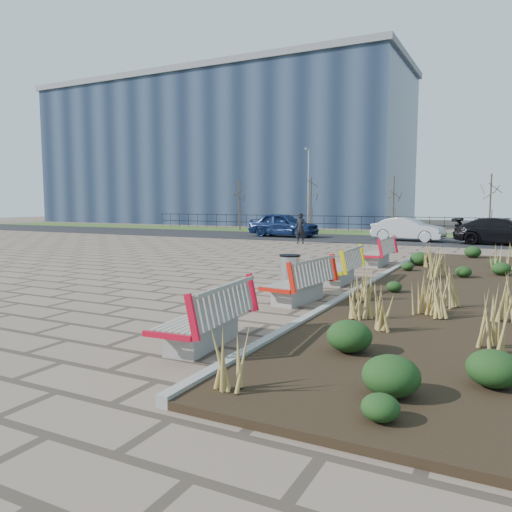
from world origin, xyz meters
The scene contains 21 objects.
ground centered at (0.00, 0.00, 0.00)m, with size 120.00×120.00×0.00m, color #715E4E.
planting_bed centered at (6.25, 5.00, 0.05)m, with size 4.50×18.00×0.10m, color black.
planting_curb centered at (3.92, 5.00, 0.07)m, with size 0.16×18.00×0.15m, color gray.
grass_verge_far centered at (0.00, 28.00, 0.02)m, with size 80.00×5.00×0.04m, color #33511E.
road centered at (0.00, 22.00, 0.01)m, with size 80.00×7.00×0.02m, color black.
bench_a centered at (3.00, -1.76, 0.50)m, with size 0.90×2.10×1.00m, color red, non-canonical shape.
bench_b centered at (3.00, 2.16, 0.50)m, with size 0.90×2.10×1.00m, color red, non-canonical shape.
bench_c centered at (3.00, 5.14, 0.50)m, with size 0.90×2.10×1.00m, color yellow, non-canonical shape.
bench_d centered at (3.00, 9.53, 0.50)m, with size 0.90×2.10×1.00m, color red, non-canonical shape.
litter_bin centered at (2.41, 3.07, 0.47)m, with size 0.51×0.51×0.95m, color #B2B2B7.
pedestrian centered at (-3.05, 17.26, 0.84)m, with size 0.61×0.40×1.68m, color black.
car_blue centered at (-6.00, 21.62, 0.80)m, with size 1.85×4.60×1.57m, color #11214D.
car_silver centered at (1.88, 21.70, 0.70)m, with size 1.43×4.11×1.35m, color #AEB0B6.
car_black centered at (6.86, 21.13, 0.73)m, with size 1.99×4.90×1.42m, color black.
tree_a centered at (-12.00, 26.50, 2.04)m, with size 1.40×1.40×4.00m, color #4C3D2D, non-canonical shape.
tree_b centered at (-6.00, 26.50, 2.04)m, with size 1.40×1.40×4.00m, color #4C3D2D, non-canonical shape.
tree_c centered at (0.00, 26.50, 2.04)m, with size 1.40×1.40×4.00m, color #4C3D2D, non-canonical shape.
tree_d centered at (6.00, 26.50, 2.04)m, with size 1.40×1.40×4.00m, color #4C3D2D, non-canonical shape.
lamp_west centered at (-6.00, 26.00, 3.04)m, with size 0.24×0.60×6.00m, color gray, non-canonical shape.
railing_fence centered at (0.00, 29.50, 0.64)m, with size 44.00×0.10×1.20m, color black, non-canonical shape.
building_glass centered at (-22.00, 40.00, 7.50)m, with size 40.00×14.00×15.00m, color #192338.
Camera 1 is at (7.24, -8.20, 2.26)m, focal length 35.00 mm.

